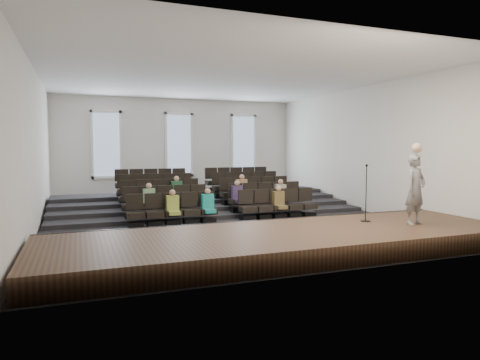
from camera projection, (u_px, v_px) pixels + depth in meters
The scene contains 14 objects.
ground at pixel (223, 219), 15.28m from camera, with size 14.00×14.00×0.00m, color black.
ceiling at pixel (222, 77), 14.90m from camera, with size 12.00×14.00×0.02m, color white.
wall_back at pixel (179, 149), 21.63m from camera, with size 12.00×0.04×5.00m, color silver.
wall_front at pixel (333, 150), 8.54m from camera, with size 12.00×0.04×5.00m, color silver.
wall_left at pixel (34, 149), 12.96m from camera, with size 0.04×14.00×5.00m, color silver.
wall_right at pixel (364, 149), 17.22m from camera, with size 0.04×14.00×5.00m, color silver.
stage at pixel (288, 242), 10.50m from camera, with size 11.80×3.60×0.50m, color #48351E.
stage_lip at pixel (260, 229), 12.15m from camera, with size 11.80×0.06×0.52m, color black.
risers at pixel (199, 203), 18.22m from camera, with size 11.80×4.80×0.60m.
seating_rows at pixel (210, 196), 16.66m from camera, with size 6.80×4.70×1.67m.
windows at pixel (179, 145), 21.55m from camera, with size 8.44×0.10×3.24m.
audience at pixel (220, 196), 15.52m from camera, with size 5.45×2.64×1.10m.
speaker at pixel (416, 189), 11.43m from camera, with size 0.69×0.45×1.88m, color slate.
mic_stand at pixel (366, 204), 11.90m from camera, with size 0.27×0.27×1.60m.
Camera 1 is at (-4.79, -14.36, 2.56)m, focal length 32.00 mm.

